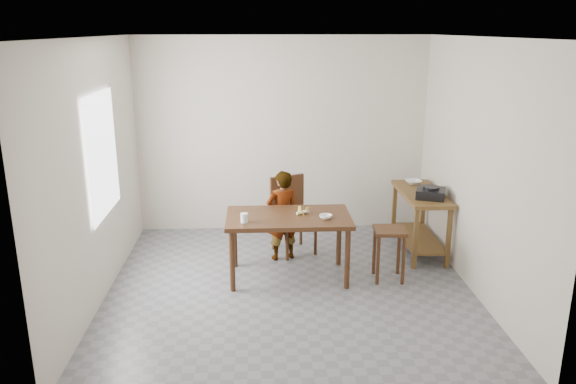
{
  "coord_description": "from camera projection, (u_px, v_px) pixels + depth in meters",
  "views": [
    {
      "loc": [
        -0.32,
        -5.68,
        2.79
      ],
      "look_at": [
        0.0,
        0.4,
        1.0
      ],
      "focal_mm": 35.0,
      "sensor_mm": 36.0,
      "label": 1
    }
  ],
  "objects": [
    {
      "name": "small_bowl",
      "position": [
        326.0,
        217.0,
        6.22
      ],
      "size": [
        0.18,
        0.18,
        0.05
      ],
      "primitive_type": "imported",
      "rotation": [
        0.0,
        0.0,
        0.37
      ],
      "color": "white",
      "rests_on": "dining_table"
    },
    {
      "name": "window_pane",
      "position": [
        103.0,
        155.0,
        5.92
      ],
      "size": [
        0.02,
        1.1,
        1.3
      ],
      "primitive_type": "cube",
      "color": "white",
      "rests_on": "wall_left"
    },
    {
      "name": "prep_counter",
      "position": [
        420.0,
        222.0,
        7.18
      ],
      "size": [
        0.5,
        1.2,
        0.8
      ],
      "primitive_type": null,
      "color": "brown",
      "rests_on": "floor"
    },
    {
      "name": "glass_tumbler",
      "position": [
        244.0,
        218.0,
        6.09
      ],
      "size": [
        0.1,
        0.1,
        0.1
      ],
      "primitive_type": "cylinder",
      "rotation": [
        0.0,
        0.0,
        -0.28
      ],
      "color": "white",
      "rests_on": "dining_table"
    },
    {
      "name": "gas_burner",
      "position": [
        431.0,
        193.0,
        6.81
      ],
      "size": [
        0.43,
        0.43,
        0.11
      ],
      "primitive_type": "cube",
      "rotation": [
        0.0,
        0.0,
        -0.36
      ],
      "color": "black",
      "rests_on": "prep_counter"
    },
    {
      "name": "floor",
      "position": [
        290.0,
        290.0,
        6.25
      ],
      "size": [
        4.0,
        4.0,
        0.04
      ],
      "primitive_type": "cube",
      "color": "slate",
      "rests_on": "ground"
    },
    {
      "name": "wall_right",
      "position": [
        479.0,
        168.0,
        5.97
      ],
      "size": [
        0.04,
        4.0,
        2.7
      ],
      "primitive_type": "cube",
      "color": "beige",
      "rests_on": "ground"
    },
    {
      "name": "dining_chair",
      "position": [
        294.0,
        216.0,
        7.12
      ],
      "size": [
        0.62,
        0.62,
        0.97
      ],
      "primitive_type": null,
      "rotation": [
        0.0,
        0.0,
        0.41
      ],
      "color": "#3F2412",
      "rests_on": "floor"
    },
    {
      "name": "ceiling",
      "position": [
        290.0,
        35.0,
        5.48
      ],
      "size": [
        4.0,
        4.0,
        0.04
      ],
      "primitive_type": "cube",
      "color": "white",
      "rests_on": "wall_back"
    },
    {
      "name": "dining_table",
      "position": [
        288.0,
        247.0,
        6.43
      ],
      "size": [
        1.4,
        0.8,
        0.75
      ],
      "primitive_type": null,
      "color": "#3F2412",
      "rests_on": "floor"
    },
    {
      "name": "banana",
      "position": [
        303.0,
        212.0,
        6.36
      ],
      "size": [
        0.2,
        0.17,
        0.06
      ],
      "primitive_type": null,
      "rotation": [
        0.0,
        0.0,
        0.34
      ],
      "color": "yellow",
      "rests_on": "dining_table"
    },
    {
      "name": "child",
      "position": [
        282.0,
        216.0,
        6.9
      ],
      "size": [
        0.48,
        0.39,
        1.13
      ],
      "primitive_type": "imported",
      "rotation": [
        0.0,
        0.0,
        3.48
      ],
      "color": "white",
      "rests_on": "floor"
    },
    {
      "name": "serving_bowl",
      "position": [
        413.0,
        182.0,
        7.41
      ],
      "size": [
        0.23,
        0.23,
        0.05
      ],
      "primitive_type": "imported",
      "rotation": [
        0.0,
        0.0,
        0.06
      ],
      "color": "white",
      "rests_on": "prep_counter"
    },
    {
      "name": "wall_front",
      "position": [
        306.0,
        241.0,
        3.93
      ],
      "size": [
        4.0,
        0.04,
        2.7
      ],
      "primitive_type": "cube",
      "color": "beige",
      "rests_on": "ground"
    },
    {
      "name": "wall_left",
      "position": [
        94.0,
        173.0,
        5.76
      ],
      "size": [
        0.04,
        4.0,
        2.7
      ],
      "primitive_type": "cube",
      "color": "beige",
      "rests_on": "ground"
    },
    {
      "name": "wall_back",
      "position": [
        282.0,
        135.0,
        7.8
      ],
      "size": [
        4.0,
        0.04,
        2.7
      ],
      "primitive_type": "cube",
      "color": "beige",
      "rests_on": "ground"
    },
    {
      "name": "stool",
      "position": [
        389.0,
        254.0,
        6.4
      ],
      "size": [
        0.37,
        0.37,
        0.61
      ],
      "primitive_type": null,
      "rotation": [
        0.0,
        0.0,
        -0.06
      ],
      "color": "#3F2412",
      "rests_on": "floor"
    }
  ]
}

